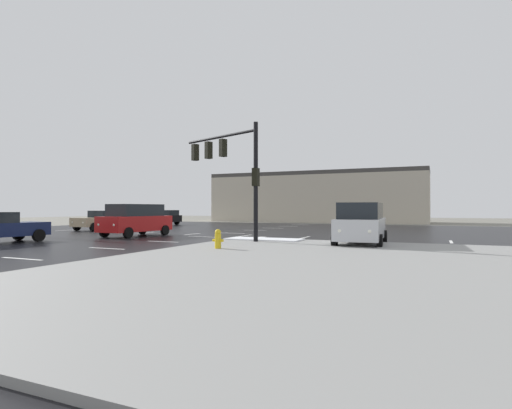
{
  "coord_description": "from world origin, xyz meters",
  "views": [
    {
      "loc": [
        13.23,
        -23.66,
        1.79
      ],
      "look_at": [
        -0.89,
        8.27,
        2.12
      ],
      "focal_mm": 28.47,
      "sensor_mm": 36.0,
      "label": 1
    }
  ],
  "objects_px": {
    "traffic_signal_mast": "(231,162)",
    "suv_red": "(136,219)",
    "suv_silver": "(361,223)",
    "sedan_tan": "(102,220)",
    "fire_hydrant": "(218,239)",
    "sedan_black": "(161,217)"
  },
  "relations": [
    {
      "from": "sedan_tan",
      "to": "sedan_black",
      "type": "relative_size",
      "value": 0.99
    },
    {
      "from": "suv_red",
      "to": "sedan_tan",
      "type": "bearing_deg",
      "value": -118.82
    },
    {
      "from": "fire_hydrant",
      "to": "suv_silver",
      "type": "bearing_deg",
      "value": 46.11
    },
    {
      "from": "fire_hydrant",
      "to": "traffic_signal_mast",
      "type": "bearing_deg",
      "value": 110.99
    },
    {
      "from": "sedan_tan",
      "to": "traffic_signal_mast",
      "type": "bearing_deg",
      "value": 69.35
    },
    {
      "from": "fire_hydrant",
      "to": "sedan_tan",
      "type": "height_order",
      "value": "sedan_tan"
    },
    {
      "from": "traffic_signal_mast",
      "to": "fire_hydrant",
      "type": "bearing_deg",
      "value": 132.11
    },
    {
      "from": "sedan_tan",
      "to": "fire_hydrant",
      "type": "bearing_deg",
      "value": 59.23
    },
    {
      "from": "traffic_signal_mast",
      "to": "suv_silver",
      "type": "height_order",
      "value": "traffic_signal_mast"
    },
    {
      "from": "traffic_signal_mast",
      "to": "fire_hydrant",
      "type": "relative_size",
      "value": 7.5
    },
    {
      "from": "traffic_signal_mast",
      "to": "suv_silver",
      "type": "bearing_deg",
      "value": -153.48
    },
    {
      "from": "fire_hydrant",
      "to": "suv_silver",
      "type": "relative_size",
      "value": 0.16
    },
    {
      "from": "fire_hydrant",
      "to": "sedan_tan",
      "type": "xyz_separation_m",
      "value": [
        -16.83,
        10.69,
        0.32
      ]
    },
    {
      "from": "fire_hydrant",
      "to": "suv_silver",
      "type": "distance_m",
      "value": 7.13
    },
    {
      "from": "suv_silver",
      "to": "sedan_tan",
      "type": "height_order",
      "value": "suv_silver"
    },
    {
      "from": "traffic_signal_mast",
      "to": "fire_hydrant",
      "type": "height_order",
      "value": "traffic_signal_mast"
    },
    {
      "from": "traffic_signal_mast",
      "to": "sedan_tan",
      "type": "bearing_deg",
      "value": -1.17
    },
    {
      "from": "traffic_signal_mast",
      "to": "suv_red",
      "type": "height_order",
      "value": "traffic_signal_mast"
    },
    {
      "from": "sedan_black",
      "to": "fire_hydrant",
      "type": "bearing_deg",
      "value": 134.77
    },
    {
      "from": "suv_red",
      "to": "fire_hydrant",
      "type": "bearing_deg",
      "value": 61.24
    },
    {
      "from": "fire_hydrant",
      "to": "suv_silver",
      "type": "height_order",
      "value": "suv_silver"
    },
    {
      "from": "traffic_signal_mast",
      "to": "suv_red",
      "type": "bearing_deg",
      "value": 10.83
    }
  ]
}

